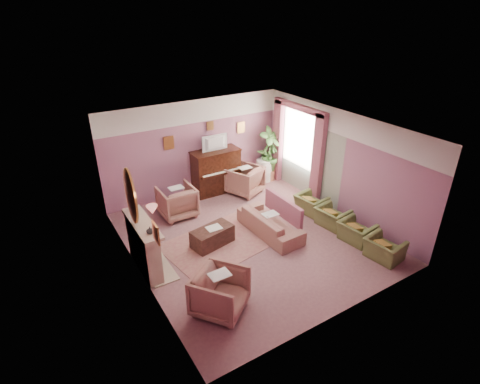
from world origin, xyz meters
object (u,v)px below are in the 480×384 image
olive_chair_a (385,246)px  side_table (264,170)px  sofa (270,220)px  olive_chair_b (357,229)px  television (216,142)px  floral_armchair_left (177,200)px  floral_armchair_front (220,290)px  coffee_table (212,237)px  piano (216,172)px  olive_chair_c (332,214)px  floral_armchair_right (245,179)px  olive_chair_d (311,201)px

olive_chair_a → side_table: (0.12, 4.88, 0.01)m
sofa → olive_chair_a: bearing=-54.6°
sofa → olive_chair_b: sofa is taller
television → floral_armchair_left: 2.07m
floral_armchair_front → olive_chair_a: size_ratio=1.20×
coffee_table → olive_chair_a: (3.03, -2.50, 0.11)m
piano → television: size_ratio=1.75×
olive_chair_b → olive_chair_c: size_ratio=1.00×
olive_chair_b → side_table: 4.06m
coffee_table → olive_chair_c: size_ratio=1.28×
coffee_table → olive_chair_a: 3.93m
piano → floral_armchair_right: piano is taller
side_table → olive_chair_c: bearing=-92.2°
floral_armchair_front → side_table: bearing=47.2°
coffee_table → sofa: (1.46, -0.30, 0.16)m
olive_chair_b → olive_chair_d: size_ratio=1.00×
floral_armchair_left → floral_armchair_front: bearing=-101.0°
olive_chair_c → television: bearing=115.9°
piano → olive_chair_b: 4.45m
floral_armchair_left → olive_chair_b: (3.18, -3.40, -0.13)m
piano → sofa: 2.77m
television → olive_chair_b: television is taller
piano → olive_chair_c: piano is taller
coffee_table → floral_armchair_left: 1.74m
olive_chair_a → olive_chair_c: 1.64m
sofa → piano: bearing=90.5°
floral_armchair_left → olive_chair_b: size_ratio=1.20×
floral_armchair_right → olive_chair_b: bearing=-75.8°
coffee_table → olive_chair_d: (3.03, -0.04, 0.11)m
television → side_table: (1.72, -0.03, -1.25)m
floral_armchair_left → side_table: (3.31, 0.66, -0.12)m
sofa → olive_chair_c: 1.67m
olive_chair_b → olive_chair_c: bearing=90.0°
olive_chair_a → side_table: size_ratio=1.12×
television → floral_armchair_front: television is taller
olive_chair_c → piano: bearing=115.6°
television → side_table: 2.12m
olive_chair_c → olive_chair_d: (0.00, 0.82, 0.00)m
floral_armchair_right → floral_armchair_front: size_ratio=1.00×
television → floral_armchair_front: bearing=-117.8°
floral_armchair_left → olive_chair_c: (3.18, -2.58, -0.13)m
side_table → olive_chair_b: bearing=-91.8°
floral_armchair_front → olive_chair_b: size_ratio=1.20×
olive_chair_c → olive_chair_d: bearing=90.0°
floral_armchair_front → side_table: size_ratio=1.34×
television → side_table: bearing=-1.0°
olive_chair_a → olive_chair_b: same height
piano → olive_chair_a: size_ratio=1.79×
coffee_table → olive_chair_c: (3.03, -0.86, 0.11)m
sofa → television: bearing=90.5°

